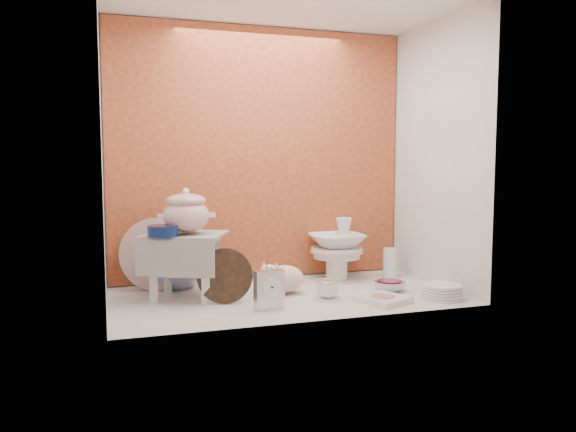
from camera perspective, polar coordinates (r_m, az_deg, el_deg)
name	(u,v)px	position (r m, az deg, el deg)	size (l,w,h in m)	color
ground	(286,296)	(3.00, -0.25, -8.06)	(1.80, 1.80, 0.00)	silver
niche_shell	(275,120)	(3.10, -1.29, 9.70)	(1.86, 1.03, 1.53)	#CC6133
step_stool	(185,266)	(2.96, -10.37, -4.99)	(0.40, 0.34, 0.34)	silver
soup_tureen	(186,211)	(2.90, -10.28, 0.51)	(0.28, 0.28, 0.24)	white
cobalt_bowl	(163,231)	(2.83, -12.56, -1.49)	(0.15, 0.15, 0.06)	#091845
floral_platter	(156,254)	(3.17, -13.21, -3.78)	(0.40, 0.07, 0.40)	silver
blue_white_vase	(178,263)	(3.20, -11.09, -4.75)	(0.27, 0.27, 0.28)	white
lacquer_tray	(225,276)	(2.83, -6.43, -6.06)	(0.28, 0.06, 0.28)	black
mantel_clock	(269,288)	(2.71, -1.92, -7.28)	(0.14, 0.05, 0.21)	silver
plush_pig	(284,279)	(3.02, -0.43, -6.36)	(0.28, 0.19, 0.17)	beige
teacup_saucer	(328,299)	(2.92, 4.03, -8.35)	(0.15, 0.15, 0.01)	white
gold_rim_teacup	(328,289)	(2.90, 4.04, -7.37)	(0.12, 0.12, 0.09)	white
lattice_dish	(383,299)	(2.89, 9.59, -8.33)	(0.22, 0.22, 0.03)	white
dinner_plate_stack	(442,291)	(3.03, 15.34, -7.37)	(0.22, 0.22, 0.07)	white
crystal_bowl	(390,286)	(3.15, 10.26, -7.00)	(0.17, 0.17, 0.05)	silver
clear_glass_vase	(390,263)	(3.52, 10.34, -4.66)	(0.09, 0.09, 0.18)	silver
porcelain_tower	(337,248)	(3.39, 4.96, -3.30)	(0.33, 0.33, 0.37)	white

